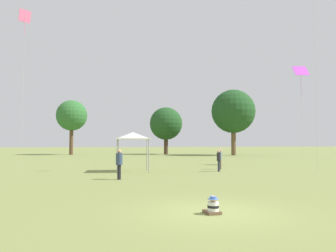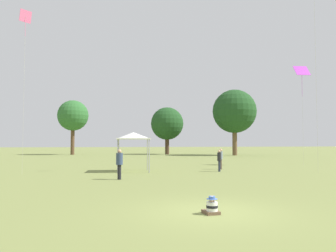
{
  "view_description": "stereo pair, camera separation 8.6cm",
  "coord_description": "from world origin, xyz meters",
  "px_view_note": "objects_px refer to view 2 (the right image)",
  "views": [
    {
      "loc": [
        -3.44,
        -10.01,
        2.2
      ],
      "look_at": [
        -0.03,
        7.13,
        3.08
      ],
      "focal_mm": 35.0,
      "sensor_mm": 36.0,
      "label": 1
    },
    {
      "loc": [
        -3.36,
        -10.03,
        2.2
      ],
      "look_at": [
        -0.03,
        7.13,
        3.08
      ],
      "focal_mm": 35.0,
      "sensor_mm": 36.0,
      "label": 2
    }
  ],
  "objects_px": {
    "canopy_tent": "(133,136)",
    "kite_2": "(302,72)",
    "seated_toddler": "(212,207)",
    "person_standing_0": "(119,162)",
    "person_standing_1": "(221,157)",
    "distant_tree_2": "(234,112)",
    "distant_tree_0": "(73,116)",
    "distant_tree_1": "(167,124)",
    "kite_0": "(25,23)",
    "person_standing_2": "(219,158)"
  },
  "relations": [
    {
      "from": "canopy_tent",
      "to": "kite_2",
      "type": "bearing_deg",
      "value": 12.02
    },
    {
      "from": "seated_toddler",
      "to": "person_standing_0",
      "type": "xyz_separation_m",
      "value": [
        -2.37,
        10.01,
        0.84
      ]
    },
    {
      "from": "person_standing_1",
      "to": "canopy_tent",
      "type": "distance_m",
      "value": 7.46
    },
    {
      "from": "seated_toddler",
      "to": "distant_tree_2",
      "type": "relative_size",
      "value": 0.05
    },
    {
      "from": "seated_toddler",
      "to": "distant_tree_2",
      "type": "distance_m",
      "value": 47.71
    },
    {
      "from": "canopy_tent",
      "to": "distant_tree_2",
      "type": "relative_size",
      "value": 0.26
    },
    {
      "from": "distant_tree_0",
      "to": "distant_tree_2",
      "type": "height_order",
      "value": "distant_tree_2"
    },
    {
      "from": "person_standing_0",
      "to": "distant_tree_1",
      "type": "bearing_deg",
      "value": 112.76
    },
    {
      "from": "person_standing_0",
      "to": "distant_tree_2",
      "type": "xyz_separation_m",
      "value": [
        21.08,
        33.26,
        6.48
      ]
    },
    {
      "from": "person_standing_1",
      "to": "distant_tree_0",
      "type": "distance_m",
      "value": 39.21
    },
    {
      "from": "kite_0",
      "to": "kite_2",
      "type": "distance_m",
      "value": 24.76
    },
    {
      "from": "person_standing_1",
      "to": "person_standing_2",
      "type": "xyz_separation_m",
      "value": [
        -0.84,
        -1.95,
        -0.04
      ]
    },
    {
      "from": "kite_0",
      "to": "person_standing_0",
      "type": "bearing_deg",
      "value": 150.3
    },
    {
      "from": "person_standing_1",
      "to": "distant_tree_2",
      "type": "relative_size",
      "value": 0.15
    },
    {
      "from": "kite_2",
      "to": "canopy_tent",
      "type": "bearing_deg",
      "value": -115.64
    },
    {
      "from": "person_standing_0",
      "to": "kite_2",
      "type": "distance_m",
      "value": 21.42
    },
    {
      "from": "person_standing_2",
      "to": "distant_tree_1",
      "type": "distance_m",
      "value": 36.56
    },
    {
      "from": "distant_tree_2",
      "to": "canopy_tent",
      "type": "bearing_deg",
      "value": -125.18
    },
    {
      "from": "person_standing_2",
      "to": "distant_tree_2",
      "type": "relative_size",
      "value": 0.14
    },
    {
      "from": "person_standing_2",
      "to": "distant_tree_0",
      "type": "height_order",
      "value": "distant_tree_0"
    },
    {
      "from": "seated_toddler",
      "to": "person_standing_1",
      "type": "xyz_separation_m",
      "value": [
        6.13,
        15.88,
        0.8
      ]
    },
    {
      "from": "distant_tree_0",
      "to": "distant_tree_1",
      "type": "distance_m",
      "value": 17.22
    },
    {
      "from": "person_standing_0",
      "to": "canopy_tent",
      "type": "bearing_deg",
      "value": 113.69
    },
    {
      "from": "distant_tree_1",
      "to": "kite_0",
      "type": "bearing_deg",
      "value": -115.59
    },
    {
      "from": "person_standing_2",
      "to": "distant_tree_2",
      "type": "height_order",
      "value": "distant_tree_2"
    },
    {
      "from": "distant_tree_2",
      "to": "kite_0",
      "type": "bearing_deg",
      "value": -133.79
    },
    {
      "from": "kite_2",
      "to": "distant_tree_1",
      "type": "xyz_separation_m",
      "value": [
        -7.34,
        31.37,
        -3.33
      ]
    },
    {
      "from": "kite_0",
      "to": "distant_tree_0",
      "type": "xyz_separation_m",
      "value": [
        -0.09,
        37.04,
        -3.63
      ]
    },
    {
      "from": "person_standing_1",
      "to": "person_standing_2",
      "type": "height_order",
      "value": "person_standing_1"
    },
    {
      "from": "person_standing_1",
      "to": "distant_tree_1",
      "type": "bearing_deg",
      "value": -50.31
    },
    {
      "from": "person_standing_1",
      "to": "canopy_tent",
      "type": "height_order",
      "value": "canopy_tent"
    },
    {
      "from": "person_standing_0",
      "to": "canopy_tent",
      "type": "distance_m",
      "value": 5.55
    },
    {
      "from": "person_standing_0",
      "to": "kite_2",
      "type": "height_order",
      "value": "kite_2"
    },
    {
      "from": "person_standing_2",
      "to": "kite_0",
      "type": "distance_m",
      "value": 17.14
    },
    {
      "from": "person_standing_0",
      "to": "distant_tree_2",
      "type": "distance_m",
      "value": 39.91
    },
    {
      "from": "canopy_tent",
      "to": "person_standing_1",
      "type": "bearing_deg",
      "value": 5.63
    },
    {
      "from": "seated_toddler",
      "to": "person_standing_0",
      "type": "distance_m",
      "value": 10.32
    },
    {
      "from": "person_standing_1",
      "to": "distant_tree_0",
      "type": "relative_size",
      "value": 0.17
    },
    {
      "from": "seated_toddler",
      "to": "distant_tree_1",
      "type": "distance_m",
      "value": 51.03
    },
    {
      "from": "canopy_tent",
      "to": "kite_2",
      "type": "relative_size",
      "value": 0.31
    },
    {
      "from": "person_standing_0",
      "to": "person_standing_1",
      "type": "distance_m",
      "value": 10.34
    },
    {
      "from": "distant_tree_1",
      "to": "distant_tree_2",
      "type": "bearing_deg",
      "value": -32.85
    },
    {
      "from": "person_standing_2",
      "to": "kite_0",
      "type": "height_order",
      "value": "kite_0"
    },
    {
      "from": "person_standing_0",
      "to": "person_standing_2",
      "type": "xyz_separation_m",
      "value": [
        7.67,
        3.92,
        -0.07
      ]
    },
    {
      "from": "seated_toddler",
      "to": "canopy_tent",
      "type": "xyz_separation_m",
      "value": [
        -1.11,
        15.17,
        2.46
      ]
    },
    {
      "from": "distant_tree_0",
      "to": "person_standing_2",
      "type": "bearing_deg",
      "value": -69.3
    },
    {
      "from": "distant_tree_1",
      "to": "canopy_tent",
      "type": "bearing_deg",
      "value": -104.89
    },
    {
      "from": "person_standing_2",
      "to": "canopy_tent",
      "type": "bearing_deg",
      "value": -59.45
    },
    {
      "from": "person_standing_1",
      "to": "person_standing_0",
      "type": "bearing_deg",
      "value": 77.7
    },
    {
      "from": "person_standing_2",
      "to": "distant_tree_1",
      "type": "bearing_deg",
      "value": -143.11
    }
  ]
}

